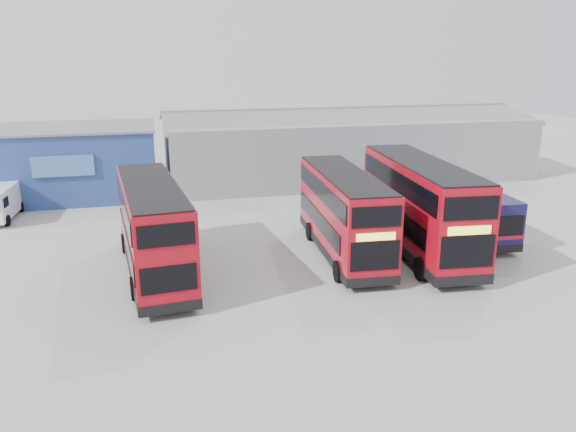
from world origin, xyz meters
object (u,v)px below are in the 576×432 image
(double_decker_left, at_px, (153,230))
(double_decker_centre, at_px, (343,215))
(office_block, at_px, (71,161))
(double_decker_right, at_px, (419,207))
(maintenance_shed, at_px, (344,145))
(single_decker_blue, at_px, (456,206))

(double_decker_left, xyz_separation_m, double_decker_centre, (9.63, 0.44, -0.04))
(office_block, relative_size, double_decker_right, 1.05)
(double_decker_centre, height_order, double_decker_right, double_decker_right)
(maintenance_shed, xyz_separation_m, double_decker_right, (-2.78, -19.49, -0.19))
(double_decker_right, height_order, single_decker_blue, double_decker_right)
(office_block, relative_size, double_decker_centre, 1.17)
(maintenance_shed, bearing_deg, double_decker_right, -98.12)
(double_decker_left, bearing_deg, office_block, -77.45)
(double_decker_right, relative_size, single_decker_blue, 1.08)
(double_decker_right, bearing_deg, single_decker_blue, 42.38)
(double_decker_left, relative_size, single_decker_blue, 0.99)
(double_decker_left, xyz_separation_m, single_decker_blue, (17.70, 3.00, -0.78))
(maintenance_shed, xyz_separation_m, double_decker_left, (-16.48, -19.49, -0.39))
(double_decker_right, bearing_deg, double_decker_centre, 179.38)
(office_block, xyz_separation_m, double_decker_left, (5.52, -17.48, -0.36))
(office_block, xyz_separation_m, single_decker_blue, (23.22, -14.48, -1.14))
(double_decker_centre, relative_size, single_decker_blue, 0.97)
(double_decker_centre, bearing_deg, office_block, 135.72)
(single_decker_blue, bearing_deg, double_decker_centre, 21.83)
(double_decker_left, distance_m, single_decker_blue, 17.97)
(maintenance_shed, bearing_deg, double_decker_left, -130.22)
(maintenance_shed, bearing_deg, single_decker_blue, -85.77)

